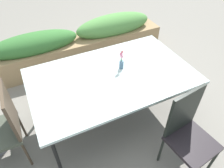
{
  "coord_description": "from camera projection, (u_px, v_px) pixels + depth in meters",
  "views": [
    {
      "loc": [
        -0.75,
        -1.62,
        2.29
      ],
      "look_at": [
        0.06,
        0.03,
        0.63
      ],
      "focal_mm": 33.08,
      "sensor_mm": 36.0,
      "label": 1
    }
  ],
  "objects": [
    {
      "name": "flower_vase",
      "position": [
        121.0,
        61.0,
        2.4
      ],
      "size": [
        0.05,
        0.06,
        0.25
      ],
      "color": "slate",
      "rests_on": "dining_table"
    },
    {
      "name": "chair_end_left",
      "position": [
        3.0,
        126.0,
        2.13
      ],
      "size": [
        0.47,
        0.47,
        0.98
      ],
      "rotation": [
        0.0,
        0.0,
        1.56
      ],
      "color": "#444A3C",
      "rests_on": "ground"
    },
    {
      "name": "chair_near_right",
      "position": [
        188.0,
        131.0,
        2.06
      ],
      "size": [
        0.48,
        0.48,
        1.01
      ],
      "rotation": [
        0.0,
        0.0,
        3.26
      ],
      "color": "black",
      "rests_on": "ground"
    },
    {
      "name": "planter_box",
      "position": [
        78.0,
        44.0,
        3.68
      ],
      "size": [
        3.2,
        0.49,
        0.76
      ],
      "color": "#9E7F56",
      "rests_on": "ground"
    },
    {
      "name": "dining_table",
      "position": [
        112.0,
        78.0,
        2.41
      ],
      "size": [
        1.88,
        1.15,
        0.77
      ],
      "color": "#B2C6C1",
      "rests_on": "ground"
    },
    {
      "name": "ground_plane",
      "position": [
        110.0,
        120.0,
        2.86
      ],
      "size": [
        12.0,
        12.0,
        0.0
      ],
      "primitive_type": "plane",
      "color": "gray"
    }
  ]
}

